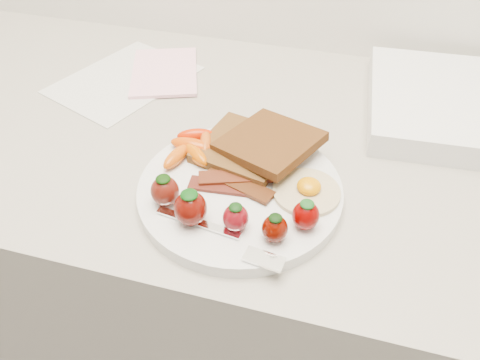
# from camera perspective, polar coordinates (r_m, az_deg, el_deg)

# --- Properties ---
(counter) EXTENTS (2.00, 0.60, 0.90)m
(counter) POSITION_cam_1_polar(r_m,az_deg,el_deg) (1.06, 1.75, -14.30)
(counter) COLOR gray
(counter) RESTS_ON ground
(plate) EXTENTS (0.27, 0.27, 0.02)m
(plate) POSITION_cam_1_polar(r_m,az_deg,el_deg) (0.62, 0.00, -1.29)
(plate) COLOR silver
(plate) RESTS_ON counter
(toast_lower) EXTENTS (0.14, 0.14, 0.01)m
(toast_lower) POSITION_cam_1_polar(r_m,az_deg,el_deg) (0.66, 0.56, 3.95)
(toast_lower) COLOR #391E0E
(toast_lower) RESTS_ON plate
(toast_upper) EXTENTS (0.16, 0.16, 0.03)m
(toast_upper) POSITION_cam_1_polar(r_m,az_deg,el_deg) (0.65, 3.62, 4.62)
(toast_upper) COLOR black
(toast_upper) RESTS_ON toast_lower
(fried_egg) EXTENTS (0.09, 0.09, 0.02)m
(fried_egg) POSITION_cam_1_polar(r_m,az_deg,el_deg) (0.61, 8.19, -1.25)
(fried_egg) COLOR beige
(fried_egg) RESTS_ON plate
(bacon_strips) EXTENTS (0.12, 0.07, 0.01)m
(bacon_strips) POSITION_cam_1_polar(r_m,az_deg,el_deg) (0.61, -0.79, -0.32)
(bacon_strips) COLOR black
(bacon_strips) RESTS_ON plate
(baby_carrots) EXTENTS (0.07, 0.10, 0.02)m
(baby_carrots) POSITION_cam_1_polar(r_m,az_deg,el_deg) (0.66, -5.80, 4.04)
(baby_carrots) COLOR #CA4404
(baby_carrots) RESTS_ON plate
(strawberries) EXTENTS (0.21, 0.07, 0.05)m
(strawberries) POSITION_cam_1_polar(r_m,az_deg,el_deg) (0.56, -2.12, -3.58)
(strawberries) COLOR #4F120A
(strawberries) RESTS_ON plate
(fork) EXTENTS (0.17, 0.06, 0.00)m
(fork) POSITION_cam_1_polar(r_m,az_deg,el_deg) (0.55, -1.60, -7.13)
(fork) COLOR white
(fork) RESTS_ON plate
(paper_sheet) EXTENTS (0.25, 0.29, 0.00)m
(paper_sheet) POSITION_cam_1_polar(r_m,az_deg,el_deg) (0.89, -13.91, 11.79)
(paper_sheet) COLOR silver
(paper_sheet) RESTS_ON counter
(notepad) EXTENTS (0.17, 0.20, 0.01)m
(notepad) POSITION_cam_1_polar(r_m,az_deg,el_deg) (0.89, -9.18, 12.91)
(notepad) COLOR #FFB6CC
(notepad) RESTS_ON paper_sheet
(appliance) EXTENTS (0.36, 0.29, 0.04)m
(appliance) POSITION_cam_1_polar(r_m,az_deg,el_deg) (0.85, 27.18, 7.83)
(appliance) COLOR white
(appliance) RESTS_ON counter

